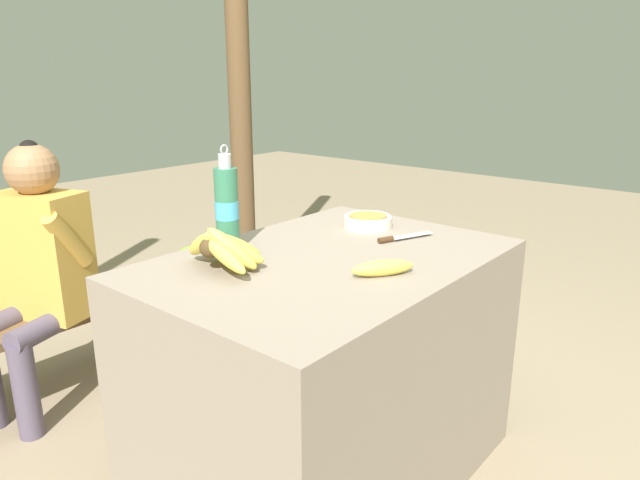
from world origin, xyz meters
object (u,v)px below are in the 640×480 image
(serving_bowl, at_px, (368,220))
(wooden_bench, at_px, (111,304))
(support_post_far, at_px, (239,73))
(water_bottle, at_px, (227,208))
(banana_bunch_ripe, at_px, (221,246))
(loose_banana_front, at_px, (383,268))
(knife, at_px, (398,238))
(seated_vendor, at_px, (36,262))
(banana_bunch_green, at_px, (196,253))

(serving_bowl, relative_size, wooden_bench, 0.11)
(support_post_far, bearing_deg, water_bottle, -134.06)
(banana_bunch_ripe, height_order, loose_banana_front, banana_bunch_ripe)
(knife, distance_m, seated_vendor, 1.41)
(wooden_bench, bearing_deg, banana_bunch_ripe, -101.07)
(water_bottle, xyz_separation_m, loose_banana_front, (0.11, -0.52, -0.12))
(knife, xyz_separation_m, banana_bunch_green, (0.12, 1.26, -0.34))
(loose_banana_front, bearing_deg, knife, 25.77)
(knife, bearing_deg, seated_vendor, 140.06)
(water_bottle, bearing_deg, serving_bowl, -19.39)
(knife, bearing_deg, water_bottle, 161.22)
(loose_banana_front, height_order, wooden_bench, loose_banana_front)
(banana_bunch_green, bearing_deg, seated_vendor, -176.68)
(serving_bowl, xyz_separation_m, wooden_bench, (-0.45, 1.08, -0.48))
(wooden_bench, bearing_deg, loose_banana_front, -87.96)
(loose_banana_front, bearing_deg, support_post_far, 58.33)
(banana_bunch_green, xyz_separation_m, support_post_far, (0.64, 0.34, 0.88))
(knife, relative_size, support_post_far, 0.08)
(banana_bunch_ripe, distance_m, wooden_bench, 1.17)
(knife, distance_m, banana_bunch_green, 1.31)
(seated_vendor, bearing_deg, support_post_far, 175.63)
(banana_bunch_ripe, xyz_separation_m, wooden_bench, (0.20, 1.02, -0.52))
(water_bottle, bearing_deg, banana_bunch_green, 58.33)
(banana_bunch_ripe, height_order, knife, banana_bunch_ripe)
(water_bottle, height_order, knife, water_bottle)
(water_bottle, relative_size, support_post_far, 0.13)
(serving_bowl, xyz_separation_m, water_bottle, (-0.52, 0.18, 0.11))
(seated_vendor, xyz_separation_m, support_post_far, (1.45, 0.38, 0.71))
(serving_bowl, relative_size, water_bottle, 0.53)
(loose_banana_front, distance_m, seated_vendor, 1.43)
(seated_vendor, bearing_deg, knife, 100.42)
(serving_bowl, xyz_separation_m, loose_banana_front, (-0.40, -0.34, -0.00))
(loose_banana_front, bearing_deg, serving_bowl, 39.85)
(banana_bunch_ripe, relative_size, support_post_far, 0.12)
(water_bottle, bearing_deg, seated_vendor, 106.26)
(banana_bunch_green, bearing_deg, serving_bowl, -92.08)
(loose_banana_front, distance_m, wooden_bench, 1.50)
(serving_bowl, xyz_separation_m, knife, (-0.08, -0.18, -0.02))
(seated_vendor, xyz_separation_m, banana_bunch_green, (0.81, 0.05, -0.17))
(wooden_bench, bearing_deg, serving_bowl, -67.31)
(water_bottle, distance_m, loose_banana_front, 0.54)
(knife, height_order, banana_bunch_green, knife)
(serving_bowl, relative_size, seated_vendor, 0.16)
(banana_bunch_ripe, relative_size, loose_banana_front, 1.74)
(seated_vendor, relative_size, banana_bunch_green, 3.84)
(serving_bowl, bearing_deg, wooden_bench, 112.69)
(water_bottle, bearing_deg, knife, -39.24)
(banana_bunch_ripe, relative_size, water_bottle, 0.93)
(banana_bunch_green, bearing_deg, support_post_far, 27.63)
(knife, bearing_deg, wooden_bench, 127.10)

